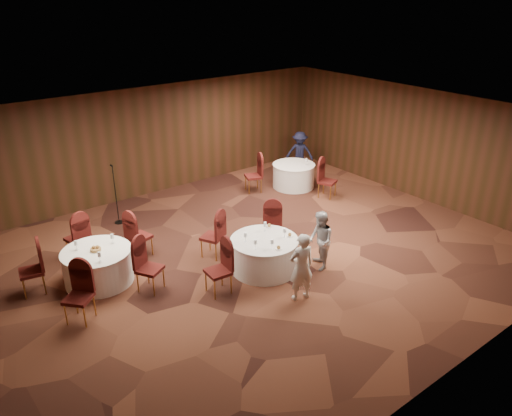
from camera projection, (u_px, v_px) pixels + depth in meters
ground at (254, 256)px, 11.70m from camera, size 12.00×12.00×0.00m
room_shell at (254, 177)px, 10.90m from camera, size 12.00×12.00×12.00m
table_main at (264, 254)px, 11.01m from camera, size 1.50×1.50×0.74m
table_left at (98, 266)px, 10.55m from camera, size 1.46×1.46×0.74m
table_right at (294, 175)px, 15.54m from camera, size 1.31×1.31×0.74m
chairs_main at (236, 242)px, 11.26m from camera, size 2.96×1.98×1.00m
chairs_left at (96, 261)px, 10.50m from camera, size 3.03×3.05×1.00m
chairs_right at (290, 179)px, 14.93m from camera, size 2.14×2.37×1.00m
tabletop_main at (271, 235)px, 10.82m from camera, size 1.06×1.09×0.22m
tabletop_left at (96, 247)px, 10.36m from camera, size 0.79×0.83×0.22m
tabletop_right at (306, 160)px, 15.25m from camera, size 0.08×0.08×0.22m
mic_stand at (117, 206)px, 13.13m from camera, size 0.24×0.24×1.62m
woman_a at (301, 267)px, 9.83m from camera, size 0.59×0.45×1.45m
woman_b at (320, 241)px, 10.95m from camera, size 0.76×0.82×1.34m
man_c at (300, 152)px, 16.58m from camera, size 1.01×1.02×1.41m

